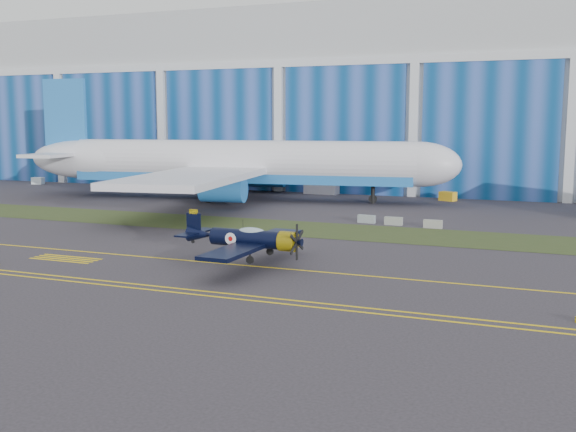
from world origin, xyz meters
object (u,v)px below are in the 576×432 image
at_px(warbird, 247,238).
at_px(tug, 448,196).
at_px(jetliner, 240,115).
at_px(shipping_container, 321,187).

bearing_deg(warbird, tug, 82.28).
bearing_deg(jetliner, tug, 10.44).
xyz_separation_m(warbird, jetliner, (-20.29, 41.47, 10.07)).
bearing_deg(tug, warbird, -77.93).
bearing_deg(shipping_container, tug, -4.31).
xyz_separation_m(jetliner, tug, (28.78, 9.33, -11.66)).
relative_size(shipping_container, tug, 2.36).
xyz_separation_m(warbird, tug, (8.49, 50.80, -1.59)).
bearing_deg(jetliner, warbird, -71.46).
bearing_deg(tug, shipping_container, -164.37).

